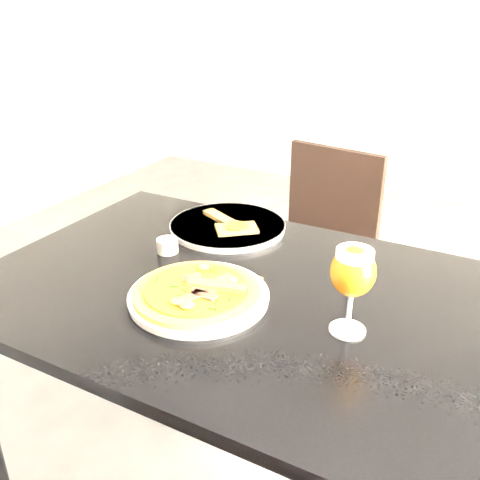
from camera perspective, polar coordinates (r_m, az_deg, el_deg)
The scene contains 9 objects.
dining_table at distance 1.25m, azimuth 0.23°, elevation -8.69°, with size 1.20×0.80×0.75m.
chair_far at distance 2.01m, azimuth 8.03°, elevation -1.52°, with size 0.44×0.44×0.84m.
plate_main at distance 1.16m, azimuth -4.42°, elevation -6.04°, with size 0.30×0.30×0.02m, color white.
pizza at distance 1.14m, azimuth -4.61°, elevation -5.43°, with size 0.27×0.27×0.03m.
plate_second at distance 1.49m, azimuth -1.32°, elevation 1.48°, with size 0.32×0.32×0.02m, color white.
crust_scraps at distance 1.46m, azimuth -0.95°, elevation 1.65°, with size 0.21×0.15×0.02m.
loose_crust at distance 1.24m, azimuth -0.02°, elevation -3.72°, with size 0.11×0.03×0.01m, color olive.
sauce_cup at distance 1.36m, azimuth -7.75°, elevation -0.52°, with size 0.05×0.05×0.04m.
beer_glass at distance 1.01m, azimuth 11.97°, elevation -3.40°, with size 0.09×0.09×0.18m.
Camera 1 is at (0.31, -0.81, 1.35)m, focal length 40.00 mm.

